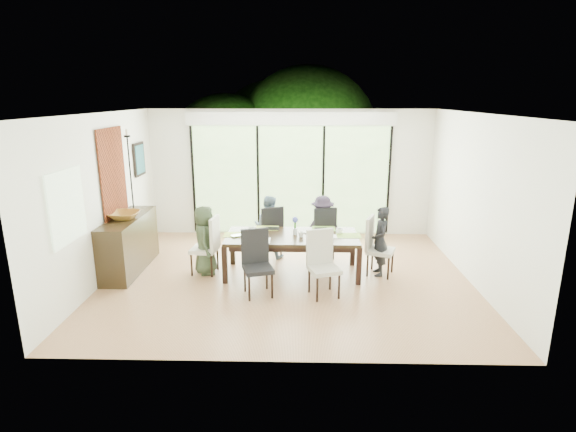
{
  "coord_description": "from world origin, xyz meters",
  "views": [
    {
      "loc": [
        0.19,
        -7.04,
        2.95
      ],
      "look_at": [
        0.0,
        0.25,
        1.0
      ],
      "focal_mm": 28.0,
      "sensor_mm": 36.0,
      "label": 1
    }
  ],
  "objects_px": {
    "person_left_end": "(205,240)",
    "bowl": "(124,215)",
    "chair_right_end": "(381,246)",
    "chair_far_right": "(322,231)",
    "vase": "(295,231)",
    "person_far_left": "(269,227)",
    "cup_b": "(301,235)",
    "chair_far_left": "(269,231)",
    "laptop": "(241,236)",
    "cup_c": "(339,231)",
    "person_right_end": "(380,241)",
    "chair_left_end": "(204,245)",
    "chair_near_left": "(258,264)",
    "cup_a": "(251,230)",
    "person_far_right": "(322,227)",
    "chair_near_right": "(324,264)",
    "table_top": "(292,237)",
    "sideboard": "(129,244)"
  },
  "relations": [
    {
      "from": "chair_near_left",
      "to": "cup_a",
      "type": "bearing_deg",
      "value": 83.69
    },
    {
      "from": "chair_left_end",
      "to": "chair_far_right",
      "type": "xyz_separation_m",
      "value": [
        2.05,
        0.85,
        0.0
      ]
    },
    {
      "from": "person_far_left",
      "to": "bowl",
      "type": "distance_m",
      "value": 2.55
    },
    {
      "from": "chair_far_left",
      "to": "laptop",
      "type": "relative_size",
      "value": 3.33
    },
    {
      "from": "chair_far_left",
      "to": "vase",
      "type": "relative_size",
      "value": 9.17
    },
    {
      "from": "chair_left_end",
      "to": "chair_near_left",
      "type": "distance_m",
      "value": 1.33
    },
    {
      "from": "table_top",
      "to": "person_far_left",
      "type": "relative_size",
      "value": 1.86
    },
    {
      "from": "chair_right_end",
      "to": "bowl",
      "type": "height_order",
      "value": "bowl"
    },
    {
      "from": "chair_right_end",
      "to": "chair_far_right",
      "type": "distance_m",
      "value": 1.27
    },
    {
      "from": "chair_near_left",
      "to": "cup_a",
      "type": "xyz_separation_m",
      "value": [
        -0.2,
        1.02,
        0.23
      ]
    },
    {
      "from": "chair_far_left",
      "to": "chair_near_right",
      "type": "relative_size",
      "value": 1.0
    },
    {
      "from": "chair_near_left",
      "to": "chair_near_right",
      "type": "height_order",
      "value": "same"
    },
    {
      "from": "chair_near_left",
      "to": "person_left_end",
      "type": "relative_size",
      "value": 0.85
    },
    {
      "from": "vase",
      "to": "chair_far_right",
      "type": "bearing_deg",
      "value": 57.99
    },
    {
      "from": "chair_left_end",
      "to": "person_far_right",
      "type": "distance_m",
      "value": 2.21
    },
    {
      "from": "laptop",
      "to": "chair_near_left",
      "type": "bearing_deg",
      "value": -95.76
    },
    {
      "from": "chair_far_right",
      "to": "vase",
      "type": "relative_size",
      "value": 9.17
    },
    {
      "from": "chair_near_right",
      "to": "person_left_end",
      "type": "relative_size",
      "value": 0.85
    },
    {
      "from": "person_far_left",
      "to": "laptop",
      "type": "height_order",
      "value": "person_far_left"
    },
    {
      "from": "chair_far_left",
      "to": "person_right_end",
      "type": "relative_size",
      "value": 0.85
    },
    {
      "from": "chair_near_left",
      "to": "person_left_end",
      "type": "height_order",
      "value": "person_left_end"
    },
    {
      "from": "person_far_left",
      "to": "sideboard",
      "type": "relative_size",
      "value": 0.7
    },
    {
      "from": "laptop",
      "to": "cup_c",
      "type": "distance_m",
      "value": 1.66
    },
    {
      "from": "chair_near_left",
      "to": "cup_c",
      "type": "distance_m",
      "value": 1.64
    },
    {
      "from": "chair_far_left",
      "to": "person_far_right",
      "type": "relative_size",
      "value": 0.85
    },
    {
      "from": "chair_far_left",
      "to": "person_far_left",
      "type": "height_order",
      "value": "person_far_left"
    },
    {
      "from": "person_left_end",
      "to": "cup_b",
      "type": "bearing_deg",
      "value": -101.65
    },
    {
      "from": "cup_c",
      "to": "person_left_end",
      "type": "bearing_deg",
      "value": -177.49
    },
    {
      "from": "person_far_left",
      "to": "chair_far_left",
      "type": "bearing_deg",
      "value": -77.26
    },
    {
      "from": "chair_far_left",
      "to": "laptop",
      "type": "xyz_separation_m",
      "value": [
        -0.4,
        -0.95,
        0.2
      ]
    },
    {
      "from": "table_top",
      "to": "cup_a",
      "type": "relative_size",
      "value": 19.35
    },
    {
      "from": "table_top",
      "to": "person_far_left",
      "type": "xyz_separation_m",
      "value": [
        -0.45,
        0.83,
        -0.07
      ]
    },
    {
      "from": "vase",
      "to": "cup_b",
      "type": "relative_size",
      "value": 1.2
    },
    {
      "from": "chair_near_right",
      "to": "person_right_end",
      "type": "xyz_separation_m",
      "value": [
        0.98,
        0.87,
        0.09
      ]
    },
    {
      "from": "chair_near_right",
      "to": "person_far_left",
      "type": "height_order",
      "value": "person_far_left"
    },
    {
      "from": "laptop",
      "to": "person_far_left",
      "type": "bearing_deg",
      "value": 36.52
    },
    {
      "from": "chair_left_end",
      "to": "chair_far_left",
      "type": "xyz_separation_m",
      "value": [
        1.05,
        0.85,
        0.0
      ]
    },
    {
      "from": "person_right_end",
      "to": "chair_far_left",
      "type": "bearing_deg",
      "value": -116.1
    },
    {
      "from": "chair_right_end",
      "to": "person_far_right",
      "type": "relative_size",
      "value": 0.85
    },
    {
      "from": "chair_near_right",
      "to": "cup_c",
      "type": "height_order",
      "value": "chair_near_right"
    },
    {
      "from": "cup_c",
      "to": "chair_far_right",
      "type": "bearing_deg",
      "value": 108.43
    },
    {
      "from": "chair_near_right",
      "to": "person_left_end",
      "type": "distance_m",
      "value": 2.16
    },
    {
      "from": "person_far_left",
      "to": "cup_b",
      "type": "relative_size",
      "value": 12.9
    },
    {
      "from": "table_top",
      "to": "chair_left_end",
      "type": "xyz_separation_m",
      "value": [
        -1.5,
        0.0,
        -0.16
      ]
    },
    {
      "from": "table_top",
      "to": "cup_c",
      "type": "xyz_separation_m",
      "value": [
        0.8,
        0.1,
        0.07
      ]
    },
    {
      "from": "chair_near_left",
      "to": "laptop",
      "type": "height_order",
      "value": "chair_near_left"
    },
    {
      "from": "vase",
      "to": "person_far_left",
      "type": "bearing_deg",
      "value": 122.66
    },
    {
      "from": "person_left_end",
      "to": "bowl",
      "type": "height_order",
      "value": "person_left_end"
    },
    {
      "from": "chair_far_left",
      "to": "cup_a",
      "type": "relative_size",
      "value": 8.87
    },
    {
      "from": "person_far_left",
      "to": "cup_a",
      "type": "xyz_separation_m",
      "value": [
        -0.25,
        -0.68,
        0.14
      ]
    }
  ]
}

